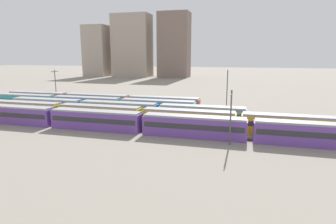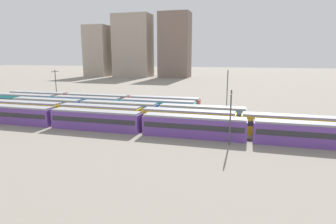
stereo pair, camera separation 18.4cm
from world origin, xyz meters
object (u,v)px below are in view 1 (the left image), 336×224
Objects in this scene: train_track_0 at (143,123)px; catenary_pole_1 at (56,85)px; catenary_pole_0 at (231,115)px; train_track_1 at (239,122)px; train_track_2 at (119,110)px; train_track_4 at (97,101)px; catenary_pole_3 at (227,89)px; train_track_3 at (87,104)px.

catenary_pole_1 is at bearing 146.58° from train_track_0.
catenary_pole_0 is at bearing -10.72° from train_track_0.
train_track_1 is 11.20× the size of catenary_pole_1.
train_track_2 is at bearing 152.22° from catenary_pole_0.
catenary_pole_3 reaches higher than train_track_4.
train_track_3 is 5.29× the size of catenary_pole_3.
train_track_2 is 5.55× the size of catenary_pole_1.
train_track_0 and train_track_3 have the same top height.
catenary_pole_1 is at bearing 152.72° from catenary_pole_0.
train_track_0 is 1.34× the size of train_track_2.
catenary_pole_1 is at bearing -179.70° from catenary_pole_3.
train_track_0 is 17.65m from train_track_1.
catenary_pole_0 reaches higher than train_track_1.
train_track_3 is at bearing -91.27° from train_track_4.
catenary_pole_3 reaches higher than train_track_3.
catenary_pole_3 is at bearing 100.73° from train_track_1.
catenary_pole_3 is (34.30, 8.18, 3.93)m from train_track_3.
train_track_2 is at bearing -26.78° from catenary_pole_1.
train_track_2 is 12.45m from train_track_3.
train_track_4 is (-37.71, 15.60, -0.00)m from train_track_1.
train_track_0 is 14.19m from train_track_2.
train_track_0 is at bearing -162.87° from train_track_1.
train_track_1 is at bearing -19.23° from catenary_pole_1.
train_track_3 and train_track_4 have the same top height.
catenary_pole_0 is (25.40, -13.38, 3.02)m from train_track_2.
catenary_pole_0 is at bearing -26.85° from train_track_3.
train_track_3 is (-20.96, 15.60, -0.00)m from train_track_0.
train_track_0 is 7.44× the size of catenary_pole_1.
catenary_pole_3 is at bearing 13.42° from train_track_3.
train_track_4 is 6.35× the size of catenary_pole_0.
catenary_pole_0 reaches higher than train_track_2.
train_track_0 and train_track_4 have the same top height.
train_track_4 is at bearing -10.42° from catenary_pole_1.
train_track_3 is at bearing 155.30° from train_track_2.
catenary_pole_0 is at bearing -84.86° from catenary_pole_3.
catenary_pole_0 is (36.59, -23.78, 3.02)m from train_track_4.
train_track_0 is 26.12m from train_track_3.
train_track_4 is at bearing -175.01° from catenary_pole_3.
train_track_0 is 1.34× the size of train_track_3.
train_track_1 is at bearing -15.37° from train_track_3.
catenary_pole_0 is (36.71, -18.58, 3.02)m from train_track_3.
catenary_pole_0 reaches higher than train_track_4.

